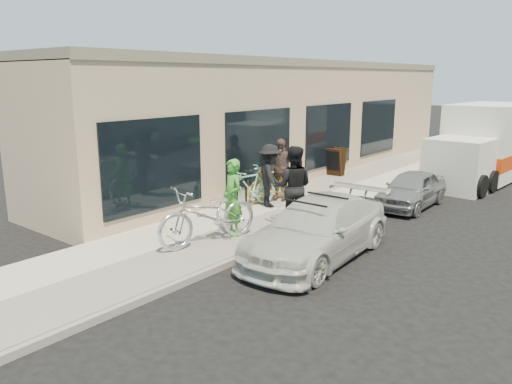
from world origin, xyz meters
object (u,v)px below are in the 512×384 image
Objects in this scene: tandem_bike at (209,215)px; man_standing at (293,187)px; woman_rider at (232,198)px; cruiser_bike_c at (271,183)px; bike_rack at (242,191)px; bystander_a at (270,176)px; moving_truck at (483,148)px; sedan_white at (317,229)px; cruiser_bike_b at (274,181)px; bystander_b at (280,169)px; cruiser_bike_a at (250,188)px; sedan_silver at (411,189)px; sandwich_board at (336,162)px.

man_standing is (0.65, 2.17, 0.33)m from tandem_bike.
woman_rider is 1.02× the size of cruiser_bike_c.
cruiser_bike_c is at bearing 88.25° from bike_rack.
moving_truck is at bearing -75.30° from bystander_a.
man_standing reaches higher than sedan_white.
woman_rider reaches higher than bike_rack.
bystander_b reaches higher than cruiser_bike_b.
cruiser_bike_c is (-3.69, -7.53, -0.54)m from moving_truck.
moving_truck reaches higher than cruiser_bike_a.
cruiser_bike_c is (-1.29, 3.85, -0.12)m from tandem_bike.
moving_truck is 8.40m from cruiser_bike_c.
bike_rack is 0.27× the size of sedan_silver.
sedan_silver is (-0.13, 5.18, -0.09)m from sedan_white.
man_standing is at bearing -11.32° from cruiser_bike_a.
bystander_b is at bearing -75.97° from man_standing.
cruiser_bike_a is (-3.69, -8.45, -0.52)m from moving_truck.
sedan_silver is (3.25, 3.64, -0.12)m from bike_rack.
cruiser_bike_a reaches higher than sedan_silver.
bike_rack is at bearing 129.38° from tandem_bike.
cruiser_bike_b is at bearing -22.48° from bystander_a.
moving_truck reaches higher than bystander_a.
moving_truck is 10.90m from woman_rider.
sedan_silver is at bearing -32.07° from sandwich_board.
sedan_silver is 1.26× the size of tandem_bike.
sedan_silver is 1.77× the size of bystander_a.
woman_rider is 2.74m from bystander_a.
moving_truck reaches higher than sedan_silver.
moving_truck is at bearing 43.92° from bystander_b.
cruiser_bike_b reaches higher than cruiser_bike_c.
sedan_white is at bearing 179.85° from bystander_a.
woman_rider is (-1.91, -5.50, 0.50)m from sedan_silver.
cruiser_bike_c is (-1.94, 1.68, -0.45)m from man_standing.
bike_rack is 0.48× the size of cruiser_bike_c.
bystander_b is (0.14, 1.19, 0.35)m from cruiser_bike_a.
cruiser_bike_a is (-1.29, 2.93, -0.09)m from tandem_bike.
sandwich_board is 4.17m from cruiser_bike_b.
bystander_b is (-3.07, -2.13, 0.52)m from sedan_silver.
sedan_white is 2.51× the size of cruiser_bike_c.
bike_rack is at bearing -82.14° from cruiser_bike_c.
cruiser_bike_a is (-3.34, 1.86, 0.08)m from sedan_white.
bike_rack is at bearing -83.57° from cruiser_bike_b.
sandwich_board is 0.52× the size of man_standing.
bike_rack is at bearing 97.56° from bystander_a.
bystander_b reaches higher than sedan_white.
moving_truck reaches higher than tandem_bike.
tandem_bike reaches higher than sedan_silver.
sedan_white is 2.18× the size of cruiser_bike_b.
moving_truck is 3.25× the size of woman_rider.
man_standing reaches higher than woman_rider.
bystander_a reaches higher than cruiser_bike_a.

